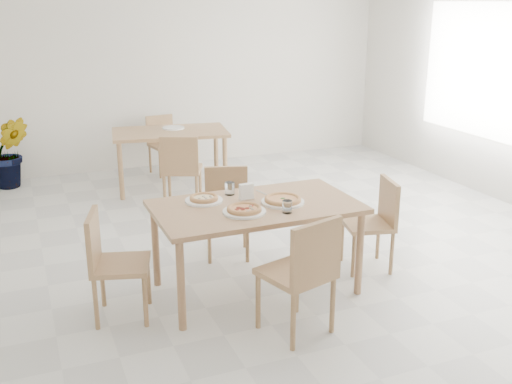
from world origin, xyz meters
name	(u,v)px	position (x,y,z in m)	size (l,w,h in m)	color
main_table	(256,213)	(-0.63, -0.72, 0.68)	(1.64, 0.93, 0.75)	#A58155
chair_south	(304,269)	(-0.59, -1.51, 0.52)	(0.55, 0.55, 0.90)	tan
chair_north	(227,205)	(-0.59, 0.11, 0.48)	(0.51, 0.51, 0.82)	tan
chair_west	(110,258)	(-1.81, -0.73, 0.49)	(0.51, 0.51, 0.84)	tan
chair_east	(376,218)	(0.52, -0.72, 0.48)	(0.49, 0.49, 0.82)	tan
plate_margherita	(283,202)	(-0.42, -0.77, 0.76)	(0.35, 0.35, 0.02)	white
plate_mushroom	(204,201)	(-1.00, -0.50, 0.76)	(0.31, 0.31, 0.02)	white
plate_pepperoni	(244,212)	(-0.79, -0.87, 0.76)	(0.33, 0.33, 0.02)	white
pizza_margherita	(283,199)	(-0.42, -0.77, 0.78)	(0.39, 0.39, 0.03)	#EDA86F
pizza_mushroom	(204,198)	(-1.00, -0.50, 0.78)	(0.26, 0.26, 0.03)	#EDA86F
pizza_pepperoni	(244,209)	(-0.79, -0.87, 0.78)	(0.31, 0.31, 0.03)	#EDA86F
tumbler_a	(287,207)	(-0.49, -1.00, 0.80)	(0.07, 0.07, 0.10)	white
tumbler_b	(230,189)	(-0.74, -0.40, 0.80)	(0.08, 0.08, 0.11)	white
napkin_holder	(246,192)	(-0.67, -0.59, 0.82)	(0.13, 0.07, 0.14)	silver
fork_a	(245,193)	(-0.61, -0.42, 0.75)	(0.02, 0.18, 0.01)	silver
fork_b	(262,193)	(-0.48, -0.46, 0.75)	(0.01, 0.17, 0.01)	silver
second_table	(170,138)	(-0.56, 2.33, 0.66)	(1.52, 1.01, 0.75)	tan
chair_back_s	(181,166)	(-0.65, 1.52, 0.51)	(0.56, 0.56, 0.87)	tan
chair_back_n	(163,140)	(-0.48, 3.09, 0.46)	(0.46, 0.46, 0.80)	tan
plate_empty	(173,128)	(-0.49, 2.45, 0.76)	(0.28, 0.28, 0.02)	white
potted_plant	(10,152)	(-2.46, 3.15, 0.46)	(0.51, 0.41, 0.92)	#236E21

